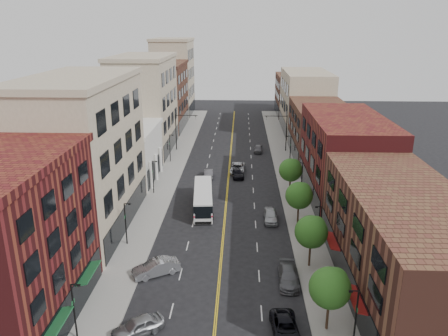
# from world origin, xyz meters

# --- Properties ---
(ground) EXTENTS (220.00, 220.00, 0.00)m
(ground) POSITION_xyz_m (0.00, 0.00, 0.00)
(ground) COLOR black
(ground) RESTS_ON ground
(sidewalk_left) EXTENTS (4.00, 110.00, 0.15)m
(sidewalk_left) POSITION_xyz_m (-10.00, 35.00, 0.07)
(sidewalk_left) COLOR gray
(sidewalk_left) RESTS_ON ground
(sidewalk_right) EXTENTS (4.00, 110.00, 0.15)m
(sidewalk_right) POSITION_xyz_m (10.00, 35.00, 0.07)
(sidewalk_right) COLOR gray
(sidewalk_right) RESTS_ON ground
(bldg_l_redbrick) EXTENTS (10.00, 16.00, 14.00)m
(bldg_l_redbrick) POSITION_xyz_m (-17.00, -6.00, 7.00)
(bldg_l_redbrick) COLOR #571619
(bldg_l_redbrick) RESTS_ON ground
(bldg_l_tanoffice) EXTENTS (10.00, 22.00, 18.00)m
(bldg_l_tanoffice) POSITION_xyz_m (-17.00, 13.00, 9.00)
(bldg_l_tanoffice) COLOR tan
(bldg_l_tanoffice) RESTS_ON ground
(bldg_l_white) EXTENTS (10.00, 14.00, 8.00)m
(bldg_l_white) POSITION_xyz_m (-17.00, 31.00, 4.00)
(bldg_l_white) COLOR silver
(bldg_l_white) RESTS_ON ground
(bldg_l_far_a) EXTENTS (10.00, 20.00, 18.00)m
(bldg_l_far_a) POSITION_xyz_m (-17.00, 48.00, 9.00)
(bldg_l_far_a) COLOR tan
(bldg_l_far_a) RESTS_ON ground
(bldg_l_far_b) EXTENTS (10.00, 20.00, 15.00)m
(bldg_l_far_b) POSITION_xyz_m (-17.00, 68.00, 7.50)
(bldg_l_far_b) COLOR #592E23
(bldg_l_far_b) RESTS_ON ground
(bldg_l_far_c) EXTENTS (10.00, 16.00, 20.00)m
(bldg_l_far_c) POSITION_xyz_m (-17.00, 86.00, 10.00)
(bldg_l_far_c) COLOR tan
(bldg_l_far_c) RESTS_ON ground
(bldg_r_near) EXTENTS (10.00, 26.00, 10.00)m
(bldg_r_near) POSITION_xyz_m (17.00, 0.00, 5.00)
(bldg_r_near) COLOR #592E23
(bldg_r_near) RESTS_ON ground
(bldg_r_mid) EXTENTS (10.00, 22.00, 12.00)m
(bldg_r_mid) POSITION_xyz_m (17.00, 24.00, 6.00)
(bldg_r_mid) COLOR #571619
(bldg_r_mid) RESTS_ON ground
(bldg_r_far_a) EXTENTS (10.00, 20.00, 10.00)m
(bldg_r_far_a) POSITION_xyz_m (17.00, 45.00, 5.00)
(bldg_r_far_a) COLOR #592E23
(bldg_r_far_a) RESTS_ON ground
(bldg_r_far_b) EXTENTS (10.00, 22.00, 14.00)m
(bldg_r_far_b) POSITION_xyz_m (17.00, 66.00, 7.00)
(bldg_r_far_b) COLOR tan
(bldg_r_far_b) RESTS_ON ground
(bldg_r_far_c) EXTENTS (10.00, 18.00, 11.00)m
(bldg_r_far_c) POSITION_xyz_m (17.00, 86.00, 5.50)
(bldg_r_far_c) COLOR #592E23
(bldg_r_far_c) RESTS_ON ground
(tree_r_0) EXTENTS (3.40, 3.40, 5.59)m
(tree_r_0) POSITION_xyz_m (9.39, -5.93, 4.13)
(tree_r_0) COLOR black
(tree_r_0) RESTS_ON sidewalk_right
(tree_r_1) EXTENTS (3.40, 3.40, 5.59)m
(tree_r_1) POSITION_xyz_m (9.39, 4.07, 4.13)
(tree_r_1) COLOR black
(tree_r_1) RESTS_ON sidewalk_right
(tree_r_2) EXTENTS (3.40, 3.40, 5.59)m
(tree_r_2) POSITION_xyz_m (9.39, 14.07, 4.13)
(tree_r_2) COLOR black
(tree_r_2) RESTS_ON sidewalk_right
(tree_r_3) EXTENTS (3.40, 3.40, 5.59)m
(tree_r_3) POSITION_xyz_m (9.39, 24.07, 4.13)
(tree_r_3) COLOR black
(tree_r_3) RESTS_ON sidewalk_right
(lamp_l_0) EXTENTS (0.81, 0.55, 5.05)m
(lamp_l_0) POSITION_xyz_m (-10.95, -8.00, 2.97)
(lamp_l_0) COLOR black
(lamp_l_0) RESTS_ON sidewalk_left
(lamp_l_1) EXTENTS (0.81, 0.55, 5.05)m
(lamp_l_1) POSITION_xyz_m (-10.95, 8.00, 2.97)
(lamp_l_1) COLOR black
(lamp_l_1) RESTS_ON sidewalk_left
(lamp_l_2) EXTENTS (0.81, 0.55, 5.05)m
(lamp_l_2) POSITION_xyz_m (-10.95, 24.00, 2.97)
(lamp_l_2) COLOR black
(lamp_l_2) RESTS_ON sidewalk_left
(lamp_l_3) EXTENTS (0.81, 0.55, 5.05)m
(lamp_l_3) POSITION_xyz_m (-10.95, 40.00, 2.97)
(lamp_l_3) COLOR black
(lamp_l_3) RESTS_ON sidewalk_left
(lamp_r_0) EXTENTS (0.81, 0.55, 5.05)m
(lamp_r_0) POSITION_xyz_m (10.95, -8.00, 2.97)
(lamp_r_0) COLOR black
(lamp_r_0) RESTS_ON sidewalk_right
(lamp_r_1) EXTENTS (0.81, 0.55, 5.05)m
(lamp_r_1) POSITION_xyz_m (10.95, 8.00, 2.97)
(lamp_r_1) COLOR black
(lamp_r_1) RESTS_ON sidewalk_right
(lamp_r_2) EXTENTS (0.81, 0.55, 5.05)m
(lamp_r_2) POSITION_xyz_m (10.95, 24.00, 2.97)
(lamp_r_2) COLOR black
(lamp_r_2) RESTS_ON sidewalk_right
(lamp_r_3) EXTENTS (0.81, 0.55, 5.05)m
(lamp_r_3) POSITION_xyz_m (10.95, 40.00, 2.97)
(lamp_r_3) COLOR black
(lamp_r_3) RESTS_ON sidewalk_right
(signal_mast_left) EXTENTS (4.49, 0.18, 7.20)m
(signal_mast_left) POSITION_xyz_m (-10.27, 48.00, 4.65)
(signal_mast_left) COLOR black
(signal_mast_left) RESTS_ON sidewalk_left
(signal_mast_right) EXTENTS (4.49, 0.18, 7.20)m
(signal_mast_right) POSITION_xyz_m (10.27, 48.00, 4.65)
(signal_mast_right) COLOR black
(signal_mast_right) RESTS_ON sidewalk_right
(city_bus) EXTENTS (3.36, 11.24, 2.85)m
(city_bus) POSITION_xyz_m (-3.10, 18.81, 1.66)
(city_bus) COLOR silver
(city_bus) RESTS_ON ground
(car_angle_a) EXTENTS (4.57, 3.91, 1.48)m
(car_angle_a) POSITION_xyz_m (-6.26, -7.13, 0.74)
(car_angle_a) COLOR gray
(car_angle_a) RESTS_ON ground
(car_angle_b) EXTENTS (5.02, 3.82, 1.59)m
(car_angle_b) POSITION_xyz_m (-6.43, 1.85, 0.79)
(car_angle_b) COLOR #9EA0A5
(car_angle_b) RESTS_ON ground
(car_parked_near) EXTENTS (2.44, 4.80, 1.30)m
(car_parked_near) POSITION_xyz_m (5.80, -6.69, 0.65)
(car_parked_near) COLOR black
(car_parked_near) RESTS_ON ground
(car_parked_mid) EXTENTS (2.08, 4.87, 1.40)m
(car_parked_mid) POSITION_xyz_m (6.83, 0.91, 0.70)
(car_parked_mid) COLOR #525357
(car_parked_mid) RESTS_ON ground
(car_parked_far) EXTENTS (1.81, 4.44, 1.51)m
(car_parked_far) POSITION_xyz_m (5.94, 15.17, 0.75)
(car_parked_far) COLOR #999CA0
(car_parked_far) RESTS_ON ground
(car_lane_behind) EXTENTS (1.73, 4.22, 1.36)m
(car_lane_behind) POSITION_xyz_m (-3.31, 31.84, 0.68)
(car_lane_behind) COLOR #454449
(car_lane_behind) RESTS_ON ground
(car_lane_a) EXTENTS (2.36, 4.63, 1.29)m
(car_lane_a) POSITION_xyz_m (1.50, 32.06, 0.64)
(car_lane_a) COLOR black
(car_lane_a) RESTS_ON ground
(car_lane_b) EXTENTS (2.80, 5.50, 1.49)m
(car_lane_b) POSITION_xyz_m (1.50, 34.68, 0.74)
(car_lane_b) COLOR #B7BAC0
(car_lane_b) RESTS_ON ground
(car_lane_c) EXTENTS (1.93, 4.11, 1.36)m
(car_lane_c) POSITION_xyz_m (5.50, 47.23, 0.68)
(car_lane_c) COLOR #4F4E54
(car_lane_c) RESTS_ON ground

